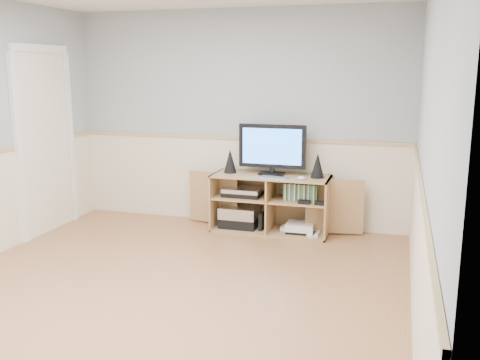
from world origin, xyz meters
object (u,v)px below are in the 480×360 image
(monitor, at_px, (272,148))
(media_cabinet, at_px, (272,202))
(keyboard, at_px, (274,178))
(game_consoles, at_px, (299,228))

(monitor, bearing_deg, media_cabinet, 90.00)
(keyboard, bearing_deg, monitor, 120.24)
(monitor, bearing_deg, keyboard, -69.87)
(keyboard, bearing_deg, game_consoles, 35.37)
(keyboard, distance_m, game_consoles, 0.66)
(monitor, relative_size, keyboard, 2.47)
(media_cabinet, relative_size, monitor, 2.70)
(media_cabinet, xyz_separation_m, monitor, (-0.00, -0.01, 0.63))
(monitor, relative_size, game_consoles, 1.69)
(media_cabinet, distance_m, monitor, 0.63)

